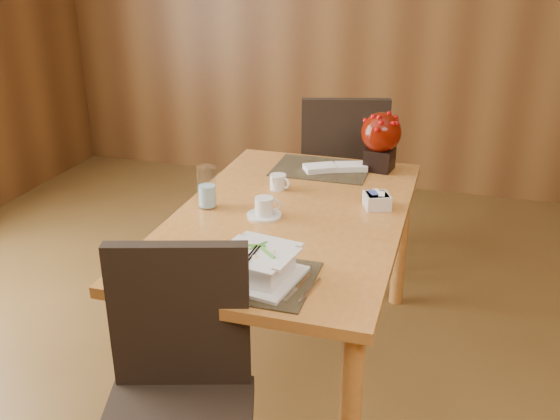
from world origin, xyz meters
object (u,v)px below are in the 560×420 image
(far_chair, at_px, (341,173))
(coffee_cup, at_px, (264,208))
(water_glass, at_px, (207,187))
(berry_decor, at_px, (381,138))
(dining_table, at_px, (290,235))
(near_chair, at_px, (178,387))
(soup_setting, at_px, (258,266))
(creamer_jug, at_px, (278,182))
(sugar_caddy, at_px, (377,201))
(bread_plate, at_px, (137,269))

(far_chair, bearing_deg, coffee_cup, 68.57)
(water_glass, xyz_separation_m, berry_decor, (0.61, 0.66, 0.07))
(dining_table, bearing_deg, near_chair, -96.47)
(soup_setting, distance_m, creamer_jug, 0.81)
(dining_table, relative_size, sugar_caddy, 15.10)
(water_glass, distance_m, near_chair, 0.92)
(dining_table, distance_m, water_glass, 0.39)
(dining_table, height_order, water_glass, water_glass)
(coffee_cup, distance_m, berry_decor, 0.78)
(bread_plate, bearing_deg, water_glass, 88.27)
(creamer_jug, bearing_deg, sugar_caddy, 10.66)
(creamer_jug, xyz_separation_m, far_chair, (0.14, 0.76, -0.21))
(dining_table, height_order, bread_plate, bread_plate)
(dining_table, xyz_separation_m, far_chair, (0.01, 1.00, -0.08))
(water_glass, xyz_separation_m, creamer_jug, (0.22, 0.28, -0.05))
(creamer_jug, bearing_deg, water_glass, -106.31)
(coffee_cup, bearing_deg, creamer_jug, 96.43)
(sugar_caddy, height_order, far_chair, far_chair)
(creamer_jug, bearing_deg, berry_decor, 66.05)
(coffee_cup, height_order, berry_decor, berry_decor)
(coffee_cup, relative_size, near_chair, 0.15)
(sugar_caddy, height_order, near_chair, near_chair)
(creamer_jug, height_order, berry_decor, berry_decor)
(water_glass, distance_m, creamer_jug, 0.36)
(coffee_cup, xyz_separation_m, water_glass, (-0.25, 0.02, 0.05))
(water_glass, relative_size, creamer_jug, 1.90)
(dining_table, bearing_deg, sugar_caddy, 25.82)
(coffee_cup, bearing_deg, soup_setting, -74.14)
(water_glass, distance_m, berry_decor, 0.90)
(water_glass, distance_m, sugar_caddy, 0.70)
(water_glass, relative_size, far_chair, 0.17)
(creamer_jug, bearing_deg, far_chair, 101.12)
(dining_table, relative_size, far_chair, 1.47)
(dining_table, bearing_deg, bread_plate, -120.76)
(soup_setting, xyz_separation_m, creamer_jug, (-0.17, 0.79, -0.02))
(bread_plate, height_order, near_chair, near_chair)
(coffee_cup, xyz_separation_m, sugar_caddy, (0.42, 0.22, -0.00))
(coffee_cup, bearing_deg, bread_plate, -116.22)
(soup_setting, xyz_separation_m, sugar_caddy, (0.28, 0.71, -0.02))
(creamer_jug, relative_size, bread_plate, 0.60)
(coffee_cup, xyz_separation_m, berry_decor, (0.36, 0.69, 0.12))
(creamer_jug, distance_m, berry_decor, 0.56)
(dining_table, relative_size, soup_setting, 5.13)
(dining_table, height_order, sugar_caddy, sugar_caddy)
(sugar_caddy, xyz_separation_m, berry_decor, (-0.06, 0.47, 0.13))
(berry_decor, height_order, near_chair, berry_decor)
(berry_decor, distance_m, far_chair, 0.56)
(water_glass, height_order, bread_plate, water_glass)
(soup_setting, distance_m, coffee_cup, 0.51)
(coffee_cup, xyz_separation_m, far_chair, (0.10, 1.06, -0.21))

